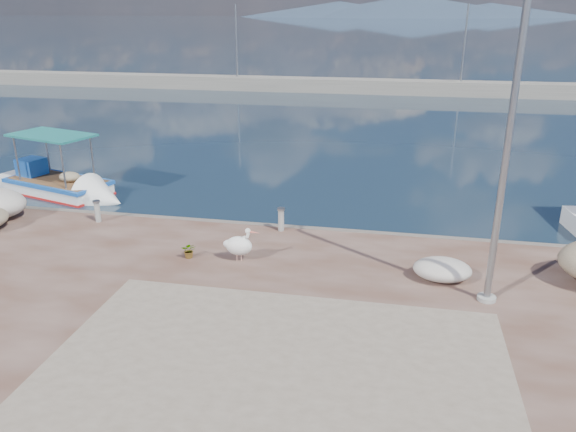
{
  "coord_description": "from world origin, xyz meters",
  "views": [
    {
      "loc": [
        3.02,
        -11.39,
        7.0
      ],
      "look_at": [
        0.0,
        3.8,
        1.3
      ],
      "focal_mm": 35.0,
      "sensor_mm": 36.0,
      "label": 1
    }
  ],
  "objects_px": {
    "lamp_post": "(505,166)",
    "bollard_near": "(281,218)",
    "pelican": "(239,245)",
    "boat_left": "(58,188)"
  },
  "relations": [
    {
      "from": "pelican",
      "to": "bollard_near",
      "type": "bearing_deg",
      "value": 73.11
    },
    {
      "from": "boat_left",
      "to": "pelican",
      "type": "relative_size",
      "value": 6.22
    },
    {
      "from": "pelican",
      "to": "bollard_near",
      "type": "xyz_separation_m",
      "value": [
        0.66,
        2.42,
        -0.05
      ]
    },
    {
      "from": "pelican",
      "to": "boat_left",
      "type": "bearing_deg",
      "value": 145.86
    },
    {
      "from": "bollard_near",
      "to": "lamp_post",
      "type": "bearing_deg",
      "value": -30.73
    },
    {
      "from": "boat_left",
      "to": "pelican",
      "type": "xyz_separation_m",
      "value": [
        9.35,
        -5.94,
        0.74
      ]
    },
    {
      "from": "boat_left",
      "to": "pelican",
      "type": "height_order",
      "value": "boat_left"
    },
    {
      "from": "lamp_post",
      "to": "bollard_near",
      "type": "height_order",
      "value": "lamp_post"
    },
    {
      "from": "boat_left",
      "to": "bollard_near",
      "type": "relative_size",
      "value": 8.33
    },
    {
      "from": "bollard_near",
      "to": "pelican",
      "type": "bearing_deg",
      "value": -105.17
    }
  ]
}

